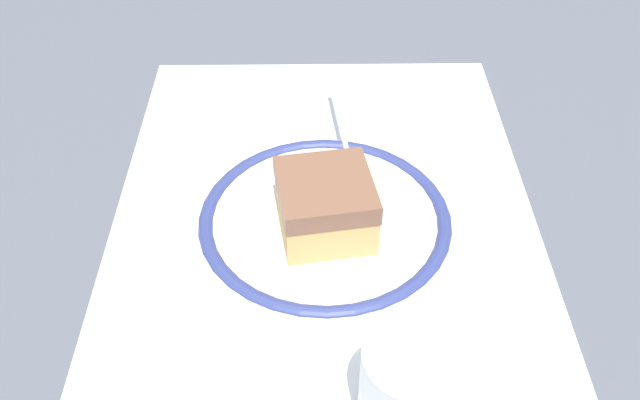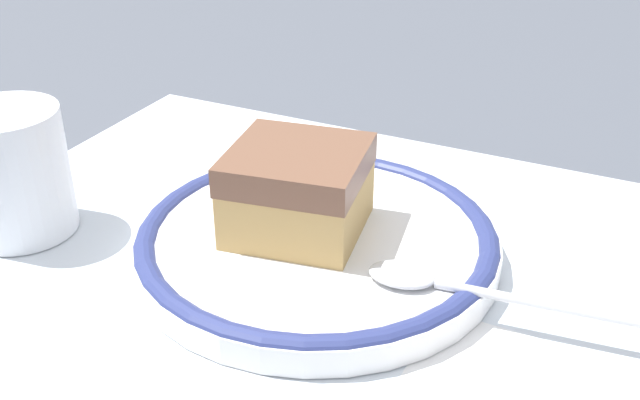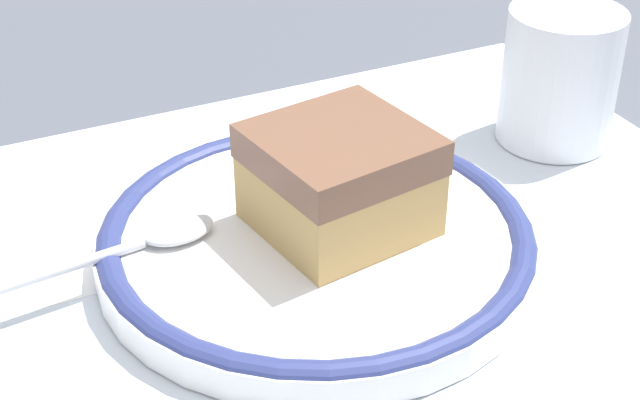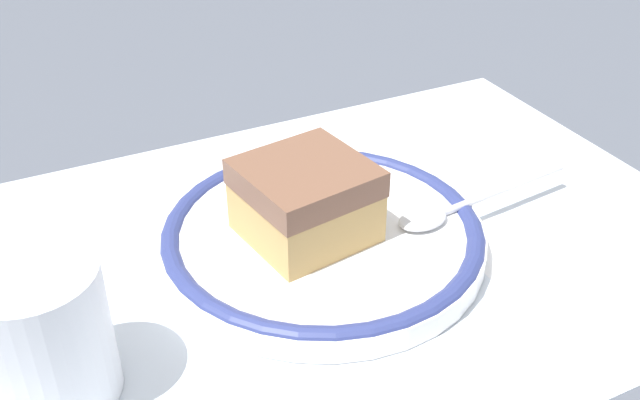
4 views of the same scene
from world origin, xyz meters
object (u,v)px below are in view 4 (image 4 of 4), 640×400
object	(u,v)px
cake_slice	(304,199)
spoon	(450,209)
cup	(46,343)
napkin	(565,249)
plate	(320,233)

from	to	relation	value
cake_slice	spoon	distance (m)	0.10
cake_slice	spoon	bearing A→B (deg)	166.18
cake_slice	spoon	size ratio (longest dim) A/B	0.58
cake_slice	cup	distance (m)	0.18
cup	napkin	bearing A→B (deg)	176.09
cup	napkin	size ratio (longest dim) A/B	0.63
spoon	napkin	size ratio (longest dim) A/B	1.19
cake_slice	napkin	size ratio (longest dim) A/B	0.69
spoon	napkin	world-z (taller)	spoon
cake_slice	cup	xyz separation A→B (m)	(0.17, 0.05, -0.01)
cake_slice	cup	bearing A→B (deg)	17.52
cup	spoon	bearing A→B (deg)	-173.72
napkin	plate	bearing A→B (deg)	-28.25
spoon	plate	bearing A→B (deg)	-17.04
spoon	cup	xyz separation A→B (m)	(0.27, 0.03, 0.01)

